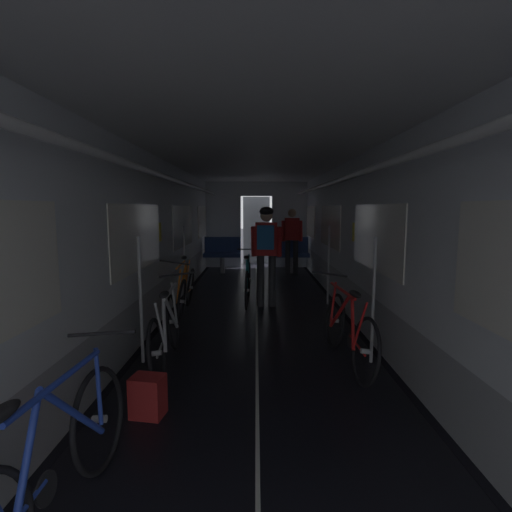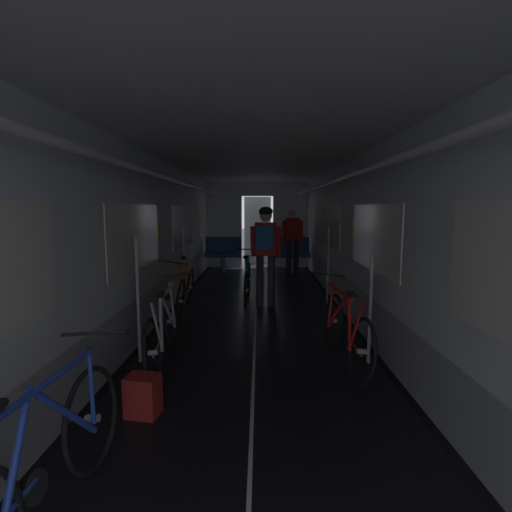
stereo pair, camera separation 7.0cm
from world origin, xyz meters
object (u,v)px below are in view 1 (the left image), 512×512
at_px(bench_seat_far_left, 222,251).
at_px(bicycle_orange, 185,291).
at_px(backpack_on_floor, 147,396).
at_px(bench_seat_far_right, 290,251).
at_px(bicycle_silver, 165,331).
at_px(person_standing_near_bench, 291,237).
at_px(bicycle_red, 347,330).
at_px(person_cyclist_aisle, 266,245).
at_px(bicycle_teal_in_aisle, 247,282).
at_px(bicycle_blue, 52,465).

distance_m(bench_seat_far_left, bicycle_orange, 4.01).
distance_m(bicycle_orange, backpack_on_floor, 3.10).
distance_m(bench_seat_far_right, bicycle_silver, 6.34).
distance_m(bench_seat_far_left, bicycle_silver, 6.06).
bearing_deg(person_standing_near_bench, bicycle_red, -89.02).
distance_m(person_cyclist_aisle, bicycle_teal_in_aisle, 0.80).
height_order(bicycle_red, person_standing_near_bench, person_standing_near_bench).
distance_m(bicycle_red, person_cyclist_aisle, 2.70).
distance_m(bench_seat_far_right, bicycle_blue, 8.46).
distance_m(bicycle_red, bicycle_blue, 3.03).
xyz_separation_m(bench_seat_far_right, person_cyclist_aisle, (-0.73, -3.53, 0.50)).
xyz_separation_m(bicycle_silver, backpack_on_floor, (0.08, -1.02, -0.21)).
bearing_deg(person_standing_near_bench, bicycle_blue, -104.06).
relative_size(bicycle_silver, bicycle_teal_in_aisle, 1.00).
relative_size(bicycle_orange, person_cyclist_aisle, 0.98).
xyz_separation_m(bicycle_silver, person_standing_near_bench, (1.88, 5.68, 0.59)).
relative_size(bicycle_blue, person_cyclist_aisle, 0.98).
relative_size(bench_seat_far_left, bicycle_red, 0.58).
bearing_deg(person_cyclist_aisle, bicycle_orange, -160.65).
relative_size(bench_seat_far_left, bicycle_silver, 0.58).
height_order(person_standing_near_bench, backpack_on_floor, person_standing_near_bench).
height_order(bicycle_red, bicycle_silver, bicycle_red).
height_order(bicycle_blue, person_cyclist_aisle, person_cyclist_aisle).
relative_size(bicycle_teal_in_aisle, person_standing_near_bench, 1.00).
xyz_separation_m(bench_seat_far_left, bicycle_orange, (-0.25, -3.99, -0.19)).
distance_m(bench_seat_far_right, person_cyclist_aisle, 3.64).
xyz_separation_m(bicycle_red, person_cyclist_aisle, (-0.83, 2.48, 0.69)).
bearing_deg(bicycle_red, bench_seat_far_right, 90.94).
distance_m(bicycle_red, person_standing_near_bench, 5.66).
bearing_deg(backpack_on_floor, bicycle_orange, 94.62).
height_order(bench_seat_far_right, bicycle_red, bicycle_red).
xyz_separation_m(bicycle_orange, person_standing_near_bench, (2.05, 3.62, 0.60)).
bearing_deg(bench_seat_far_left, bicycle_red, -72.46).
xyz_separation_m(bench_seat_far_right, person_standing_near_bench, (0.00, -0.38, 0.41)).
xyz_separation_m(bench_seat_far_left, person_cyclist_aisle, (1.07, -3.53, 0.50)).
relative_size(person_cyclist_aisle, backpack_on_floor, 5.09).
bearing_deg(bicycle_teal_in_aisle, bicycle_orange, -143.72).
distance_m(bicycle_blue, bicycle_silver, 2.17).
xyz_separation_m(bicycle_blue, person_cyclist_aisle, (1.23, 4.69, 0.69)).
bearing_deg(bicycle_teal_in_aisle, bench_seat_far_left, 102.83).
distance_m(bench_seat_far_left, bicycle_teal_in_aisle, 3.36).
bearing_deg(person_cyclist_aisle, bicycle_silver, -114.47).
height_order(bicycle_blue, bicycle_orange, bicycle_orange).
xyz_separation_m(bench_seat_far_right, bicycle_silver, (-1.88, -6.06, -0.19)).
distance_m(person_cyclist_aisle, person_standing_near_bench, 3.24).
xyz_separation_m(bench_seat_far_left, bicycle_red, (1.90, -6.01, -0.19)).
xyz_separation_m(bench_seat_far_right, bicycle_teal_in_aisle, (-1.06, -3.27, -0.18)).
distance_m(bicycle_red, bicycle_orange, 2.94).
xyz_separation_m(bench_seat_far_right, bicycle_red, (0.10, -6.01, -0.19)).
bearing_deg(bicycle_orange, person_standing_near_bench, 60.47).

